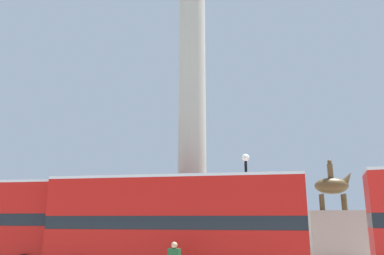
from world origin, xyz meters
TOP-DOWN VIEW (x-y plane):
  - monument_column at (0.00, 0.00)m, footprint 5.39×5.39m
  - bus_a at (0.84, -5.81)m, footprint 11.13×3.49m
  - equestrian_statue at (8.23, 3.68)m, footprint 3.66×2.87m
  - street_lamp at (3.65, -2.98)m, footprint 0.39×0.39m

SIDE VIEW (x-z plane):
  - equestrian_statue at x=8.23m, z-range -1.29..4.95m
  - bus_a at x=0.84m, z-range 0.23..4.60m
  - street_lamp at x=3.65m, z-range 0.18..5.92m
  - monument_column at x=0.00m, z-range -3.30..19.90m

